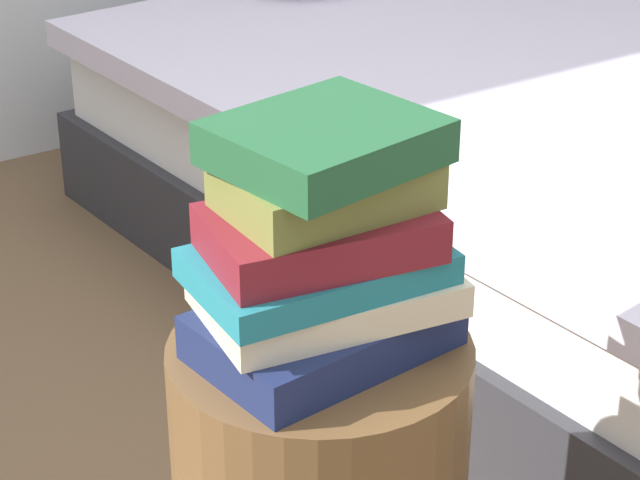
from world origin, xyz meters
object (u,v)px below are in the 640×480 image
(book_teal, at_px, (317,266))
(book_navy, at_px, (326,329))
(book_maroon, at_px, (319,233))
(book_forest, at_px, (325,142))
(book_cream, at_px, (327,293))
(bed, at_px, (570,160))
(book_olive, at_px, (324,184))

(book_teal, bearing_deg, book_navy, -8.90)
(book_maroon, relative_size, book_forest, 1.12)
(book_cream, xyz_separation_m, book_teal, (-0.01, 0.00, 0.04))
(book_forest, bearing_deg, book_cream, -108.41)
(bed, height_order, book_teal, book_teal)
(book_forest, bearing_deg, book_olive, 63.51)
(book_navy, xyz_separation_m, book_forest, (0.00, 0.01, 0.24))
(book_olive, bearing_deg, bed, 34.03)
(book_cream, bearing_deg, book_olive, 86.57)
(bed, height_order, book_navy, bed)
(bed, height_order, book_forest, book_forest)
(book_navy, height_order, book_forest, book_forest)
(bed, height_order, book_maroon, book_maroon)
(book_teal, bearing_deg, book_maroon, -81.38)
(bed, distance_m, book_olive, 1.44)
(book_olive, bearing_deg, book_teal, -147.58)
(book_cream, xyz_separation_m, book_forest, (0.00, 0.01, 0.19))
(bed, bearing_deg, book_forest, -151.24)
(book_navy, relative_size, book_olive, 1.28)
(book_teal, relative_size, book_forest, 1.26)
(book_teal, bearing_deg, book_olive, 35.48)
(book_navy, bearing_deg, book_olive, 66.04)
(book_maroon, height_order, book_forest, book_forest)
(book_maroon, bearing_deg, book_teal, 103.96)
(book_teal, bearing_deg, book_cream, -2.61)
(book_olive, distance_m, book_forest, 0.05)
(bed, relative_size, book_teal, 7.34)
(book_navy, relative_size, book_cream, 1.01)
(book_maroon, distance_m, book_forest, 0.11)
(bed, relative_size, book_cream, 7.25)
(book_cream, distance_m, book_forest, 0.19)
(book_navy, relative_size, book_teal, 1.02)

